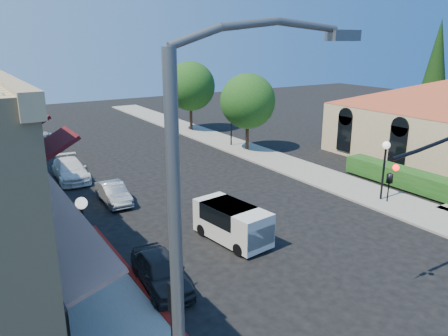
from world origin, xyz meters
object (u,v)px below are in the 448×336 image
parked_car_d (42,141)px  lamppost_left_far (23,144)px  lamppost_right_near (385,156)px  parked_car_a (161,271)px  cobra_streetlight (197,290)px  street_tree_b (190,86)px  parked_car_b (113,193)px  parked_car_c (70,170)px  street_tree_a (248,101)px  lamppost_right_far (231,116)px  secondary_signal (174,316)px  conifer_far (436,69)px  lamppost_left_near (83,219)px  white_van (233,221)px

parked_car_d → lamppost_left_far: bearing=-100.7°
lamppost_right_near → parked_car_a: 14.93m
cobra_streetlight → parked_car_a: bearing=70.6°
cobra_streetlight → street_tree_b: bearing=62.2°
lamppost_right_near → parked_car_b: lamppost_right_near is taller
lamppost_left_far → parked_car_c: (2.68, -0.22, -2.05)m
street_tree_a → lamppost_right_far: (-0.30, 2.00, -1.46)m
street_tree_b → parked_car_a: (-15.00, -25.63, -3.88)m
lamppost_right_near → secondary_signal: bearing=-158.2°
lamppost_right_far → street_tree_a: bearing=-81.5°
conifer_far → lamppost_left_near: (-36.50, -10.00, -3.62)m
street_tree_b → cobra_streetlight: cobra_streetlight is taller
secondary_signal → parked_car_d: (2.25, 30.59, -1.65)m
white_van → street_tree_b: bearing=66.1°
lamppost_left_near → parked_car_a: 3.50m
lamppost_left_near → parked_car_d: 24.25m
lamppost_left_far → parked_car_c: lamppost_left_far is taller
conifer_far → parked_car_d: conifer_far is taller
parked_car_b → parked_car_a: bearing=-96.8°
cobra_streetlight → parked_car_b: (4.35, 18.04, -4.68)m
conifer_far → secondary_signal: size_ratio=3.31×
street_tree_a → cobra_streetlight: cobra_streetlight is taller
street_tree_b → parked_car_d: street_tree_b is taller
street_tree_a → cobra_streetlight: bearing=-126.8°
conifer_far → lamppost_left_far: size_ratio=3.08×
white_van → lamppost_right_near: bearing=-1.2°
lamppost_left_far → conifer_far: bearing=-6.3°
conifer_far → lamppost_right_far: size_ratio=3.08×
conifer_far → street_tree_b: bearing=143.9°
conifer_far → secondary_signal: conifer_far is taller
street_tree_b → lamppost_left_near: size_ratio=1.97×
lamppost_right_far → parked_car_b: 15.65m
secondary_signal → parked_car_b: 15.08m
lamppost_left_far → parked_car_a: (2.30, -15.63, -2.07)m
lamppost_left_far → lamppost_right_near: 22.02m
lamppost_left_far → parked_car_d: size_ratio=0.74×
conifer_far → parked_car_d: bearing=157.5°
parked_car_c → conifer_far: bearing=-3.3°
street_tree_b → parked_car_a: size_ratio=1.81×
lamppost_right_near → white_van: (-10.23, 0.21, -1.74)m
secondary_signal → cobra_streetlight: bearing=-108.6°
conifer_far → parked_car_c: (-33.82, 3.78, -5.67)m
lamppost_left_near → parked_car_a: (2.30, -1.63, -2.07)m
street_tree_b → lamppost_right_near: street_tree_b is taller
street_tree_a → secondary_signal: (-16.80, -20.59, -1.88)m
cobra_streetlight → white_van: (7.42, 10.21, -4.27)m
street_tree_a → conifer_far: bearing=-11.8°
parked_car_b → parked_car_c: (-1.02, 5.74, 0.10)m
street_tree_a → secondary_signal: bearing=-129.2°
lamppost_right_near → parked_car_c: bearing=136.1°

